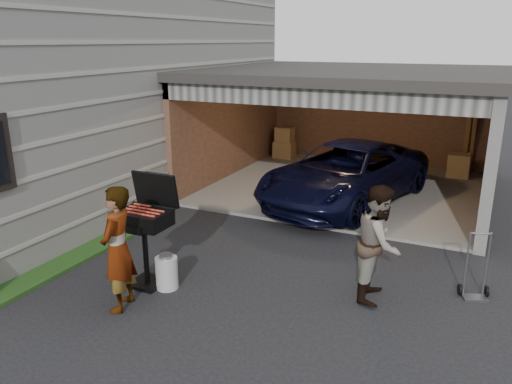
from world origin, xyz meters
TOP-DOWN VIEW (x-y plane):
  - ground at (0.00, 0.00)m, footprint 80.00×80.00m
  - house at (-6.00, 4.00)m, footprint 7.00×11.00m
  - groundcover_strip at (-2.25, -1.00)m, footprint 0.50×8.00m
  - garage at (0.76, 6.79)m, footprint 6.80×6.30m
  - minivan at (1.05, 5.20)m, footprint 3.27×5.12m
  - woman at (-0.50, -0.50)m, footprint 0.56×0.72m
  - man at (2.60, 1.27)m, footprint 0.67×0.84m
  - bbq_grill at (-0.60, 0.24)m, footprint 0.75×0.66m
  - propane_tank at (-0.26, 0.23)m, footprint 0.37×0.37m
  - hand_truck at (3.88, 1.86)m, footprint 0.43×0.39m

SIDE VIEW (x-z plane):
  - ground at x=0.00m, z-range 0.00..0.00m
  - groundcover_strip at x=-2.25m, z-range 0.00..0.06m
  - hand_truck at x=3.88m, z-range -0.30..0.68m
  - propane_tank at x=-0.26m, z-range 0.00..0.49m
  - minivan at x=1.05m, z-range 0.00..1.32m
  - man at x=2.60m, z-range 0.00..1.67m
  - woman at x=-0.50m, z-range 0.00..1.74m
  - bbq_grill at x=-0.60m, z-range 0.16..1.83m
  - garage at x=0.76m, z-range 0.42..3.32m
  - house at x=-6.00m, z-range 0.00..5.50m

